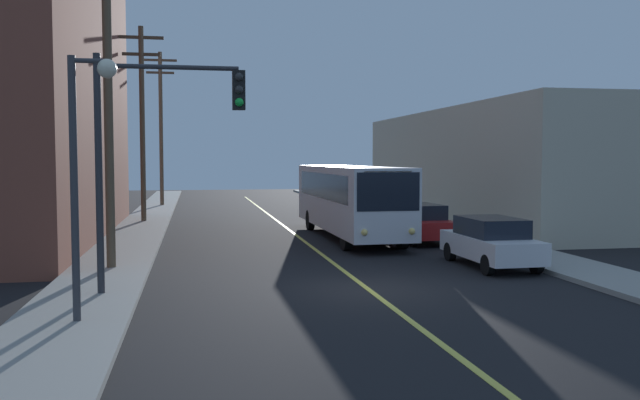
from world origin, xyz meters
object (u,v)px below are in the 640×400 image
object	(u,v)px
parked_car_silver	(368,208)
traffic_signal_left_corner	(161,128)
fire_hydrant	(517,241)
street_lamp_left	(85,149)
parked_car_red	(419,222)
utility_pole_mid	(142,115)
utility_pole_near	(107,59)
utility_pole_far	(161,122)
city_bus	(349,197)
parked_car_white	(491,241)

from	to	relation	value
parked_car_silver	traffic_signal_left_corner	xyz separation A→B (m)	(-10.24, -18.40, 3.46)
traffic_signal_left_corner	fire_hydrant	xyz separation A→B (m)	(12.26, 4.88, -3.72)
parked_car_silver	traffic_signal_left_corner	distance (m)	21.34
traffic_signal_left_corner	street_lamp_left	bearing A→B (deg)	-115.73
parked_car_red	utility_pole_mid	xyz separation A→B (m)	(-12.10, 10.68, 5.08)
utility_pole_near	street_lamp_left	bearing A→B (deg)	-87.07
street_lamp_left	fire_hydrant	bearing A→B (deg)	29.75
parked_car_silver	street_lamp_left	bearing A→B (deg)	-118.64
utility_pole_near	traffic_signal_left_corner	size ratio (longest dim) A/B	1.98
utility_pole_far	fire_hydrant	xyz separation A→B (m)	(13.82, -28.22, -5.66)
traffic_signal_left_corner	parked_car_silver	bearing A→B (deg)	60.91
utility_pole_near	parked_car_silver	bearing A→B (deg)	49.77
city_bus	utility_pole_far	bearing A→B (deg)	113.24
parked_car_white	utility_pole_mid	distance (m)	21.87
utility_pole_mid	fire_hydrant	bearing A→B (deg)	-47.28
parked_car_silver	utility_pole_mid	world-z (taller)	utility_pole_mid
parked_car_red	traffic_signal_left_corner	distance (m)	14.39
parked_car_silver	utility_pole_mid	distance (m)	13.33
city_bus	utility_pole_mid	size ratio (longest dim) A/B	1.16
city_bus	parked_car_silver	size ratio (longest dim) A/B	2.73
parked_car_white	parked_car_silver	xyz separation A→B (m)	(-0.08, 15.52, 0.00)
utility_pole_mid	fire_hydrant	distance (m)	21.61
street_lamp_left	utility_pole_mid	bearing A→B (deg)	91.31
utility_pole_near	fire_hydrant	bearing A→B (deg)	2.78
parked_car_silver	street_lamp_left	distance (m)	24.49
utility_pole_near	traffic_signal_left_corner	distance (m)	5.11
city_bus	utility_pole_mid	bearing A→B (deg)	138.26
parked_car_silver	utility_pole_mid	size ratio (longest dim) A/B	0.42
street_lamp_left	fire_hydrant	world-z (taller)	street_lamp_left
utility_pole_near	street_lamp_left	xyz separation A→B (m)	(0.37, -7.14, -2.87)
traffic_signal_left_corner	parked_car_white	bearing A→B (deg)	15.64
parked_car_silver	utility_pole_near	distance (m)	19.48
utility_pole_mid	parked_car_white	bearing A→B (deg)	-54.79
utility_pole_mid	utility_pole_far	bearing A→B (deg)	88.29
utility_pole_far	street_lamp_left	size ratio (longest dim) A/B	2.03
utility_pole_far	traffic_signal_left_corner	world-z (taller)	utility_pole_far
parked_car_white	utility_pole_far	bearing A→B (deg)	111.46
utility_pole_far	street_lamp_left	world-z (taller)	utility_pole_far
utility_pole_mid	city_bus	bearing A→B (deg)	-41.74
parked_car_red	traffic_signal_left_corner	bearing A→B (deg)	-136.64
city_bus	fire_hydrant	xyz separation A→B (m)	(4.65, -6.86, -1.23)
parked_car_silver	utility_pole_far	world-z (taller)	utility_pole_far
city_bus	street_lamp_left	xyz separation A→B (m)	(-9.03, -14.67, 1.92)
traffic_signal_left_corner	fire_hydrant	distance (m)	13.71
utility_pole_mid	fire_hydrant	size ratio (longest dim) A/B	12.53
utility_pole_mid	utility_pole_near	bearing A→B (deg)	-89.41
parked_car_silver	traffic_signal_left_corner	world-z (taller)	traffic_signal_left_corner
parked_car_white	traffic_signal_left_corner	xyz separation A→B (m)	(-10.32, -2.89, 3.46)
parked_car_white	utility_pole_mid	size ratio (longest dim) A/B	0.42
parked_car_red	parked_car_silver	world-z (taller)	same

